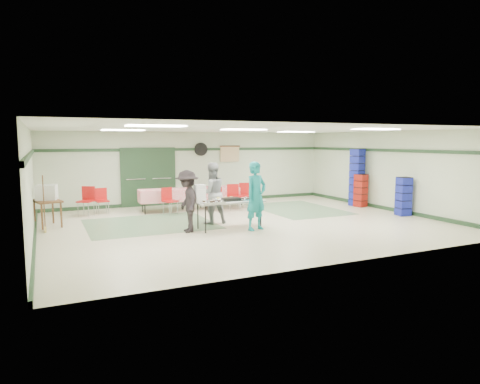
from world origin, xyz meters
name	(u,v)px	position (x,y,z in m)	size (l,w,h in m)	color
floor	(244,223)	(0.00, 0.00, 0.00)	(11.00, 11.00, 0.00)	beige
ceiling	(244,129)	(0.00, 0.00, 2.70)	(11.00, 11.00, 0.00)	white
wall_back	(193,168)	(0.00, 4.50, 1.35)	(11.00, 11.00, 0.00)	beige
wall_front	(344,195)	(0.00, -4.50, 1.35)	(11.00, 11.00, 0.00)	beige
wall_left	(30,185)	(-5.50, 0.00, 1.35)	(9.00, 9.00, 0.00)	beige
wall_right	(390,171)	(5.50, 0.00, 1.35)	(9.00, 9.00, 0.00)	beige
trim_back	(193,149)	(0.00, 4.47, 2.05)	(11.00, 0.06, 0.10)	#1F3921
baseboard_back	(194,201)	(0.00, 4.47, 0.06)	(11.00, 0.06, 0.12)	#1F3921
trim_left	(30,155)	(-5.47, 0.00, 2.05)	(9.00, 0.06, 0.10)	#1F3921
baseboard_left	(35,239)	(-5.47, 0.00, 0.06)	(9.00, 0.06, 0.12)	#1F3921
trim_right	(390,150)	(5.47, 0.00, 2.05)	(9.00, 0.06, 0.10)	#1F3921
baseboard_right	(387,208)	(5.47, 0.00, 0.06)	(9.00, 0.06, 0.12)	#1F3921
green_patch_a	(150,224)	(-2.50, 1.00, 0.00)	(3.50, 3.00, 0.01)	#5F805D
green_patch_b	(298,209)	(2.80, 1.50, 0.00)	(2.50, 3.50, 0.01)	#5F805D
double_door_left	(135,178)	(-2.20, 4.44, 1.05)	(0.90, 0.06, 2.10)	gray
double_door_right	(161,177)	(-1.25, 4.44, 1.05)	(0.90, 0.06, 2.10)	gray
door_frame	(149,177)	(-1.73, 4.42, 1.05)	(2.00, 0.03, 2.15)	#1F3921
wall_fan	(201,149)	(0.30, 4.44, 2.05)	(0.50, 0.50, 0.10)	black
scroll_banner	(230,154)	(1.50, 4.44, 1.85)	(0.80, 0.02, 0.60)	tan
serving_table	(229,202)	(-0.67, -0.52, 0.72)	(1.85, 0.75, 0.76)	#B9B9B4
sheet_tray_right	(249,199)	(-0.11, -0.58, 0.77)	(0.53, 0.40, 0.02)	silver
sheet_tray_mid	(226,200)	(-0.70, -0.35, 0.77)	(0.63, 0.48, 0.02)	silver
sheet_tray_left	(212,202)	(-1.24, -0.70, 0.77)	(0.60, 0.45, 0.02)	silver
baking_pan	(231,199)	(-0.62, -0.53, 0.80)	(0.48, 0.30, 0.08)	black
foam_box_stack	(200,194)	(-1.51, -0.51, 1.00)	(0.26, 0.24, 0.48)	white
volunteer_teal	(256,196)	(-0.09, -0.98, 0.91)	(0.67, 0.44, 1.83)	#138188
volunteer_grey	(212,193)	(-0.86, 0.32, 0.88)	(0.85, 0.66, 1.75)	gray
volunteer_dark	(187,201)	(-1.84, -0.47, 0.81)	(1.05, 0.60, 1.62)	black
dining_table_a	(225,192)	(0.63, 2.88, 0.57)	(1.93, 0.87, 0.77)	red
dining_table_b	(164,195)	(-1.57, 2.88, 0.57)	(1.70, 0.84, 0.77)	red
chair_a	(233,194)	(0.71, 2.32, 0.54)	(0.48, 0.48, 0.88)	red
chair_b	(216,196)	(0.07, 2.31, 0.50)	(0.50, 0.50, 0.82)	red
chair_c	(245,193)	(1.16, 2.32, 0.56)	(0.55, 0.55, 0.91)	red
chair_d	(169,198)	(-1.58, 2.31, 0.53)	(0.53, 0.53, 0.87)	red
chair_loose_a	(102,198)	(-3.52, 3.36, 0.51)	(0.43, 0.43, 0.84)	red
chair_loose_b	(87,198)	(-3.99, 3.16, 0.58)	(0.60, 0.60, 0.94)	red
crate_stack_blue_a	(357,177)	(5.15, 1.24, 1.04)	(0.40, 0.40, 2.09)	navy
crate_stack_red	(361,190)	(5.15, 1.01, 0.59)	(0.36, 0.36, 1.19)	#A21D10
crate_stack_blue_b	(404,196)	(5.15, -1.00, 0.62)	(0.38, 0.38, 1.23)	navy
printer_table	(47,203)	(-5.15, 1.84, 0.65)	(0.83, 1.07, 0.74)	brown
office_printer	(47,192)	(-5.15, 1.91, 0.95)	(0.52, 0.46, 0.41)	silver
broom	(44,203)	(-5.23, 1.13, 0.76)	(0.03, 0.03, 1.47)	brown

